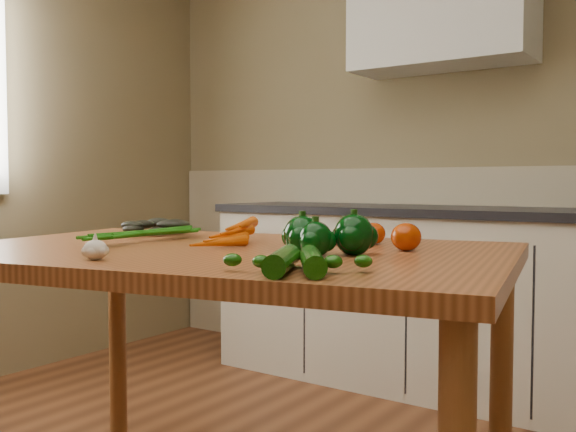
{
  "coord_description": "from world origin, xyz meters",
  "views": [
    {
      "loc": [
        1.14,
        -0.8,
        1.02
      ],
      "look_at": [
        0.02,
        0.81,
        0.92
      ],
      "focal_mm": 40.0,
      "sensor_mm": 36.0,
      "label": 1
    }
  ],
  "objects_px": {
    "table": "(223,281)",
    "carrot_bunch": "(204,231)",
    "pepper_c": "(315,239)",
    "pepper_a": "(302,235)",
    "pepper_b": "(354,235)",
    "leafy_greens": "(152,219)",
    "tomato_b": "(374,233)",
    "zucchini_a": "(312,261)",
    "tomato_a": "(313,233)",
    "garlic_bulb": "(95,250)",
    "tomato_c": "(406,237)",
    "zucchini_b": "(282,261)"
  },
  "relations": [
    {
      "from": "table",
      "to": "tomato_b",
      "type": "distance_m",
      "value": 0.47
    },
    {
      "from": "tomato_a",
      "to": "zucchini_a",
      "type": "bearing_deg",
      "value": -57.26
    },
    {
      "from": "carrot_bunch",
      "to": "tomato_a",
      "type": "distance_m",
      "value": 0.32
    },
    {
      "from": "pepper_a",
      "to": "tomato_a",
      "type": "relative_size",
      "value": 1.32
    },
    {
      "from": "garlic_bulb",
      "to": "tomato_a",
      "type": "bearing_deg",
      "value": 71.7
    },
    {
      "from": "table",
      "to": "leafy_greens",
      "type": "height_order",
      "value": "leafy_greens"
    },
    {
      "from": "tomato_a",
      "to": "zucchini_b",
      "type": "bearing_deg",
      "value": -62.97
    },
    {
      "from": "pepper_b",
      "to": "zucchini_b",
      "type": "relative_size",
      "value": 0.49
    },
    {
      "from": "tomato_c",
      "to": "table",
      "type": "bearing_deg",
      "value": -154.15
    },
    {
      "from": "pepper_a",
      "to": "zucchini_a",
      "type": "distance_m",
      "value": 0.34
    },
    {
      "from": "leafy_greens",
      "to": "tomato_b",
      "type": "relative_size",
      "value": 3.19
    },
    {
      "from": "pepper_b",
      "to": "table",
      "type": "bearing_deg",
      "value": -171.43
    },
    {
      "from": "table",
      "to": "carrot_bunch",
      "type": "relative_size",
      "value": 5.97
    },
    {
      "from": "pepper_c",
      "to": "pepper_b",
      "type": "bearing_deg",
      "value": 52.74
    },
    {
      "from": "carrot_bunch",
      "to": "pepper_b",
      "type": "height_order",
      "value": "pepper_b"
    },
    {
      "from": "table",
      "to": "pepper_c",
      "type": "bearing_deg",
      "value": -15.79
    },
    {
      "from": "garlic_bulb",
      "to": "tomato_c",
      "type": "distance_m",
      "value": 0.8
    },
    {
      "from": "pepper_b",
      "to": "tomato_b",
      "type": "xyz_separation_m",
      "value": [
        -0.09,
        0.28,
        -0.02
      ]
    },
    {
      "from": "table",
      "to": "pepper_b",
      "type": "xyz_separation_m",
      "value": [
        0.39,
        0.06,
        0.14
      ]
    },
    {
      "from": "pepper_b",
      "to": "tomato_c",
      "type": "relative_size",
      "value": 1.25
    },
    {
      "from": "pepper_b",
      "to": "zucchini_a",
      "type": "bearing_deg",
      "value": -74.91
    },
    {
      "from": "tomato_b",
      "to": "zucchini_a",
      "type": "xyz_separation_m",
      "value": [
        0.18,
        -0.61,
        -0.01
      ]
    },
    {
      "from": "leafy_greens",
      "to": "table",
      "type": "bearing_deg",
      "value": -21.11
    },
    {
      "from": "zucchini_a",
      "to": "tomato_b",
      "type": "bearing_deg",
      "value": 106.19
    },
    {
      "from": "pepper_b",
      "to": "tomato_a",
      "type": "xyz_separation_m",
      "value": [
        -0.24,
        0.18,
        -0.02
      ]
    },
    {
      "from": "table",
      "to": "zucchini_b",
      "type": "height_order",
      "value": "zucchini_b"
    },
    {
      "from": "tomato_c",
      "to": "zucchini_b",
      "type": "relative_size",
      "value": 0.39
    },
    {
      "from": "pepper_a",
      "to": "pepper_c",
      "type": "distance_m",
      "value": 0.06
    },
    {
      "from": "tomato_a",
      "to": "zucchini_b",
      "type": "xyz_separation_m",
      "value": [
        0.28,
        -0.55,
        -0.01
      ]
    },
    {
      "from": "pepper_a",
      "to": "table",
      "type": "bearing_deg",
      "value": 179.42
    },
    {
      "from": "table",
      "to": "garlic_bulb",
      "type": "xyz_separation_m",
      "value": [
        -0.06,
        -0.39,
        0.12
      ]
    },
    {
      "from": "tomato_a",
      "to": "tomato_b",
      "type": "distance_m",
      "value": 0.18
    },
    {
      "from": "leafy_greens",
      "to": "pepper_b",
      "type": "height_order",
      "value": "leafy_greens"
    },
    {
      "from": "table",
      "to": "zucchini_a",
      "type": "distance_m",
      "value": 0.56
    },
    {
      "from": "pepper_c",
      "to": "carrot_bunch",
      "type": "bearing_deg",
      "value": 170.52
    },
    {
      "from": "table",
      "to": "tomato_b",
      "type": "bearing_deg",
      "value": 36.44
    },
    {
      "from": "zucchini_b",
      "to": "garlic_bulb",
      "type": "bearing_deg",
      "value": -170.78
    },
    {
      "from": "table",
      "to": "pepper_a",
      "type": "height_order",
      "value": "pepper_a"
    },
    {
      "from": "carrot_bunch",
      "to": "tomato_a",
      "type": "height_order",
      "value": "carrot_bunch"
    },
    {
      "from": "zucchini_a",
      "to": "table",
      "type": "bearing_deg",
      "value": 150.1
    },
    {
      "from": "tomato_a",
      "to": "tomato_b",
      "type": "relative_size",
      "value": 1.05
    },
    {
      "from": "carrot_bunch",
      "to": "zucchini_b",
      "type": "bearing_deg",
      "value": -44.98
    },
    {
      "from": "table",
      "to": "tomato_b",
      "type": "relative_size",
      "value": 24.78
    },
    {
      "from": "garlic_bulb",
      "to": "pepper_c",
      "type": "relative_size",
      "value": 0.66
    },
    {
      "from": "carrot_bunch",
      "to": "tomato_c",
      "type": "distance_m",
      "value": 0.6
    },
    {
      "from": "table",
      "to": "tomato_b",
      "type": "xyz_separation_m",
      "value": [
        0.3,
        0.33,
        0.13
      ]
    },
    {
      "from": "garlic_bulb",
      "to": "tomato_c",
      "type": "bearing_deg",
      "value": 49.61
    },
    {
      "from": "carrot_bunch",
      "to": "zucchini_b",
      "type": "xyz_separation_m",
      "value": [
        0.54,
        -0.36,
        -0.01
      ]
    },
    {
      "from": "table",
      "to": "zucchini_b",
      "type": "relative_size",
      "value": 8.37
    },
    {
      "from": "leafy_greens",
      "to": "pepper_a",
      "type": "bearing_deg",
      "value": -14.06
    }
  ]
}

